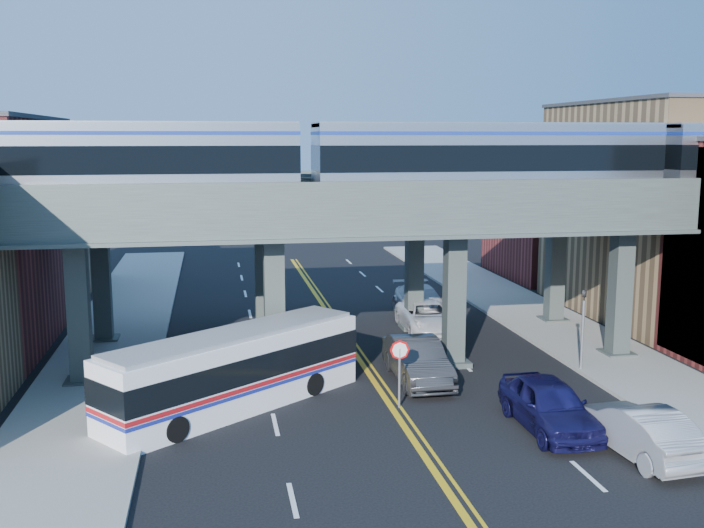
{
  "coord_description": "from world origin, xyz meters",
  "views": [
    {
      "loc": [
        -6.53,
        -24.81,
        10.18
      ],
      "look_at": [
        -0.75,
        7.34,
        4.87
      ],
      "focal_mm": 40.0,
      "sensor_mm": 36.0,
      "label": 1
    }
  ],
  "objects_px": {
    "traffic_signal": "(583,321)",
    "car_lane_d": "(421,303)",
    "car_parked_curb": "(639,430)",
    "transit_train": "(487,158)",
    "car_lane_a": "(549,405)",
    "car_lane_b": "(418,361)",
    "transit_bus": "(235,371)",
    "stop_sign": "(400,363)",
    "car_lane_c": "(427,317)"
  },
  "relations": [
    {
      "from": "traffic_signal",
      "to": "car_lane_d",
      "type": "distance_m",
      "value": 12.08
    },
    {
      "from": "car_parked_curb",
      "to": "car_lane_d",
      "type": "bearing_deg",
      "value": -89.7
    },
    {
      "from": "transit_train",
      "to": "car_lane_a",
      "type": "bearing_deg",
      "value": -93.14
    },
    {
      "from": "car_lane_b",
      "to": "traffic_signal",
      "type": "bearing_deg",
      "value": 0.64
    },
    {
      "from": "transit_train",
      "to": "transit_bus",
      "type": "distance_m",
      "value": 14.22
    },
    {
      "from": "stop_sign",
      "to": "car_lane_d",
      "type": "height_order",
      "value": "stop_sign"
    },
    {
      "from": "car_lane_b",
      "to": "car_lane_c",
      "type": "distance_m",
      "value": 8.76
    },
    {
      "from": "transit_bus",
      "to": "car_parked_curb",
      "type": "xyz_separation_m",
      "value": [
        12.68,
        -6.77,
        -0.61
      ]
    },
    {
      "from": "transit_bus",
      "to": "car_lane_c",
      "type": "distance_m",
      "value": 14.62
    },
    {
      "from": "car_lane_b",
      "to": "car_lane_c",
      "type": "height_order",
      "value": "car_lane_b"
    },
    {
      "from": "transit_train",
      "to": "stop_sign",
      "type": "relative_size",
      "value": 17.84
    },
    {
      "from": "transit_train",
      "to": "car_lane_a",
      "type": "xyz_separation_m",
      "value": [
        -0.45,
        -8.18,
        -8.34
      ]
    },
    {
      "from": "transit_train",
      "to": "traffic_signal",
      "type": "distance_m",
      "value": 8.19
    },
    {
      "from": "stop_sign",
      "to": "car_lane_c",
      "type": "relative_size",
      "value": 0.47
    },
    {
      "from": "transit_bus",
      "to": "car_lane_d",
      "type": "height_order",
      "value": "transit_bus"
    },
    {
      "from": "traffic_signal",
      "to": "transit_bus",
      "type": "bearing_deg",
      "value": -172.4
    },
    {
      "from": "traffic_signal",
      "to": "car_parked_curb",
      "type": "relative_size",
      "value": 0.81
    },
    {
      "from": "traffic_signal",
      "to": "car_lane_d",
      "type": "height_order",
      "value": "traffic_signal"
    },
    {
      "from": "transit_train",
      "to": "car_lane_d",
      "type": "distance_m",
      "value": 12.47
    },
    {
      "from": "transit_train",
      "to": "traffic_signal",
      "type": "height_order",
      "value": "transit_train"
    },
    {
      "from": "transit_train",
      "to": "car_lane_b",
      "type": "relative_size",
      "value": 8.54
    },
    {
      "from": "stop_sign",
      "to": "traffic_signal",
      "type": "bearing_deg",
      "value": 18.63
    },
    {
      "from": "stop_sign",
      "to": "car_lane_b",
      "type": "xyz_separation_m",
      "value": [
        1.5,
        2.95,
        -0.85
      ]
    },
    {
      "from": "transit_train",
      "to": "transit_bus",
      "type": "bearing_deg",
      "value": -160.32
    },
    {
      "from": "car_lane_a",
      "to": "car_lane_d",
      "type": "xyz_separation_m",
      "value": [
        0.08,
        17.42,
        -0.03
      ]
    },
    {
      "from": "transit_train",
      "to": "car_lane_a",
      "type": "relative_size",
      "value": 8.76
    },
    {
      "from": "car_lane_b",
      "to": "car_parked_curb",
      "type": "height_order",
      "value": "car_lane_b"
    },
    {
      "from": "transit_train",
      "to": "car_parked_curb",
      "type": "bearing_deg",
      "value": -82.14
    },
    {
      "from": "traffic_signal",
      "to": "car_lane_a",
      "type": "height_order",
      "value": "traffic_signal"
    },
    {
      "from": "stop_sign",
      "to": "car_lane_a",
      "type": "distance_m",
      "value": 5.68
    },
    {
      "from": "transit_bus",
      "to": "car_lane_a",
      "type": "bearing_deg",
      "value": -59.01
    },
    {
      "from": "car_lane_c",
      "to": "car_lane_d",
      "type": "relative_size",
      "value": 0.91
    },
    {
      "from": "car_lane_a",
      "to": "car_lane_b",
      "type": "xyz_separation_m",
      "value": [
        -3.12,
        6.14,
        -0.01
      ]
    },
    {
      "from": "car_lane_a",
      "to": "traffic_signal",
      "type": "bearing_deg",
      "value": 55.42
    },
    {
      "from": "car_lane_a",
      "to": "car_lane_d",
      "type": "bearing_deg",
      "value": 89.85
    },
    {
      "from": "car_lane_c",
      "to": "car_parked_curb",
      "type": "relative_size",
      "value": 1.09
    },
    {
      "from": "car_lane_c",
      "to": "traffic_signal",
      "type": "bearing_deg",
      "value": -58.32
    },
    {
      "from": "transit_train",
      "to": "car_lane_d",
      "type": "bearing_deg",
      "value": 92.3
    },
    {
      "from": "car_lane_a",
      "to": "car_lane_b",
      "type": "distance_m",
      "value": 6.89
    },
    {
      "from": "stop_sign",
      "to": "car_lane_c",
      "type": "bearing_deg",
      "value": 69.36
    },
    {
      "from": "stop_sign",
      "to": "car_lane_b",
      "type": "relative_size",
      "value": 0.48
    },
    {
      "from": "car_lane_b",
      "to": "car_lane_d",
      "type": "relative_size",
      "value": 0.9
    },
    {
      "from": "traffic_signal",
      "to": "car_lane_c",
      "type": "xyz_separation_m",
      "value": [
        -4.65,
        8.28,
        -1.53
      ]
    },
    {
      "from": "transit_train",
      "to": "stop_sign",
      "type": "xyz_separation_m",
      "value": [
        -5.07,
        -5.0,
        -7.5
      ]
    },
    {
      "from": "transit_bus",
      "to": "car_lane_b",
      "type": "relative_size",
      "value": 1.85
    },
    {
      "from": "traffic_signal",
      "to": "car_lane_d",
      "type": "bearing_deg",
      "value": 110.49
    },
    {
      "from": "stop_sign",
      "to": "car_lane_d",
      "type": "xyz_separation_m",
      "value": [
        4.7,
        14.24,
        -0.87
      ]
    },
    {
      "from": "traffic_signal",
      "to": "car_lane_d",
      "type": "relative_size",
      "value": 0.67
    },
    {
      "from": "traffic_signal",
      "to": "transit_train",
      "type": "bearing_deg",
      "value": 152.42
    },
    {
      "from": "stop_sign",
      "to": "transit_bus",
      "type": "distance_m",
      "value": 6.21
    }
  ]
}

